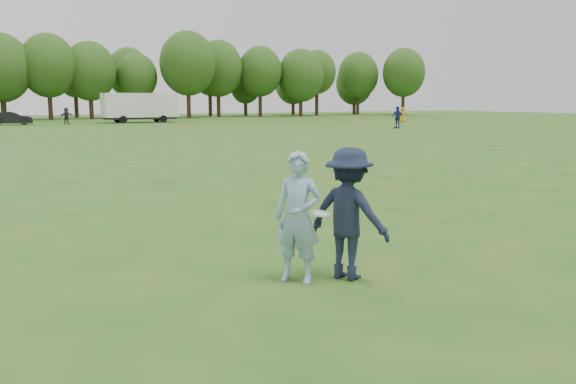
# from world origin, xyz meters

# --- Properties ---
(ground) EXTENTS (200.00, 200.00, 0.00)m
(ground) POSITION_xyz_m (0.00, 0.00, 0.00)
(ground) COLOR #255317
(ground) RESTS_ON ground
(thrower) EXTENTS (0.75, 0.78, 1.80)m
(thrower) POSITION_xyz_m (0.68, -0.27, 0.90)
(thrower) COLOR #80A8C6
(thrower) RESTS_ON ground
(defender) EXTENTS (1.14, 1.37, 1.84)m
(defender) POSITION_xyz_m (1.37, -0.48, 0.92)
(defender) COLOR #182036
(defender) RESTS_ON ground
(player_far_b) EXTENTS (0.74, 1.21, 1.93)m
(player_far_b) POSITION_xyz_m (31.21, 34.94, 0.96)
(player_far_b) COLOR navy
(player_far_b) RESTS_ON ground
(player_far_c) EXTENTS (0.96, 0.96, 1.68)m
(player_far_c) POSITION_xyz_m (40.55, 45.45, 0.84)
(player_far_c) COLOR orange
(player_far_c) RESTS_ON ground
(player_far_d) EXTENTS (1.65, 1.10, 1.71)m
(player_far_d) POSITION_xyz_m (7.43, 58.63, 0.85)
(player_far_d) COLOR #252525
(player_far_d) RESTS_ON ground
(car_f) EXTENTS (4.11, 1.79, 1.31)m
(car_f) POSITION_xyz_m (2.31, 59.32, 0.66)
(car_f) COLOR black
(car_f) RESTS_ON ground
(field_cone) EXTENTS (0.28, 0.28, 0.30)m
(field_cone) POSITION_xyz_m (15.28, 45.53, 0.15)
(field_cone) COLOR orange
(field_cone) RESTS_ON ground
(disc_in_play) EXTENTS (0.33, 0.33, 0.07)m
(disc_in_play) POSITION_xyz_m (0.91, -0.48, 0.96)
(disc_in_play) COLOR white
(disc_in_play) RESTS_ON ground
(cargo_trailer) EXTENTS (9.00, 2.75, 3.20)m
(cargo_trailer) POSITION_xyz_m (15.28, 59.37, 1.78)
(cargo_trailer) COLOR white
(cargo_trailer) RESTS_ON ground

